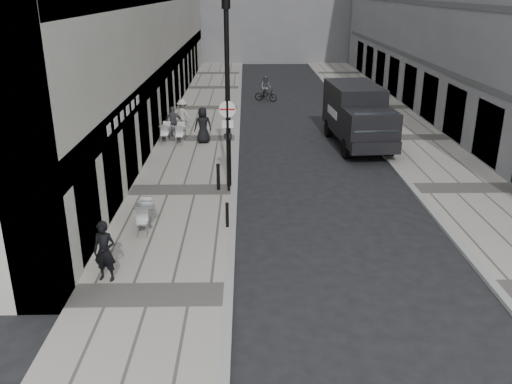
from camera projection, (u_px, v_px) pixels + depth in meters
ground at (225, 367)px, 11.32m from camera, size 120.00×120.00×0.00m
sidewalk at (199, 139)px, 28.10m from camera, size 4.00×60.00×0.12m
far_sidewalk at (409, 138)px, 28.29m from camera, size 4.00×60.00×0.12m
walking_man at (105, 251)px, 14.19m from camera, size 0.68×0.51×1.67m
sign_post at (228, 133)px, 20.00m from camera, size 0.61×0.10×3.57m
lamppost at (227, 86)px, 20.00m from camera, size 0.32×0.32×7.01m
bollard_near at (218, 177)px, 20.76m from camera, size 0.13×0.13×0.98m
bollard_far at (227, 216)px, 17.53m from camera, size 0.11×0.11×0.80m
panel_van at (357, 113)px, 26.73m from camera, size 2.69×6.33×2.92m
cyclist at (266, 91)px, 37.61m from camera, size 1.71×1.13×1.74m
pedestrian_a at (173, 121)px, 28.20m from camera, size 0.95×0.47×1.56m
pedestrian_b at (183, 115)px, 29.32m from camera, size 1.27×1.06×1.70m
pedestrian_c at (203, 125)px, 26.94m from camera, size 0.99×0.78×1.79m
cafe_table_near at (145, 215)px, 17.43m from camera, size 0.71×1.59×0.91m
cafe_table_mid at (181, 133)px, 27.26m from camera, size 0.72×1.62×0.92m
cafe_table_far at (166, 132)px, 27.46m from camera, size 0.70×1.58×0.90m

